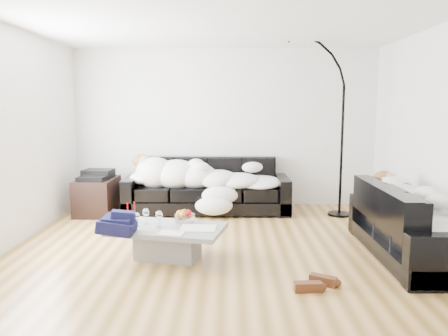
{
  "coord_description": "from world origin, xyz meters",
  "views": [
    {
      "loc": [
        0.06,
        -5.05,
        1.65
      ],
      "look_at": [
        0.0,
        0.3,
        0.9
      ],
      "focal_mm": 35.0,
      "sensor_mm": 36.0,
      "label": 1
    }
  ],
  "objects_px": {
    "floor_lamp": "(342,137)",
    "stereo": "(96,175)",
    "fruit_bowl": "(185,216)",
    "sofa_back": "(207,185)",
    "wine_glass_a": "(146,216)",
    "sleeper_back": "(207,172)",
    "sleeper_right": "(413,202)",
    "candle_right": "(135,212)",
    "shoes": "(315,283)",
    "sofa_right": "(412,222)",
    "coffee_table": "(168,242)",
    "candle_left": "(128,212)",
    "av_cabinet": "(97,196)",
    "wine_glass_c": "(159,219)",
    "wine_glass_b": "(137,219)"
  },
  "relations": [
    {
      "from": "floor_lamp",
      "to": "stereo",
      "type": "bearing_deg",
      "value": -163.8
    },
    {
      "from": "fruit_bowl",
      "to": "sofa_back",
      "type": "bearing_deg",
      "value": 85.47
    },
    {
      "from": "fruit_bowl",
      "to": "wine_glass_a",
      "type": "relative_size",
      "value": 1.3
    },
    {
      "from": "sleeper_back",
      "to": "sleeper_right",
      "type": "xyz_separation_m",
      "value": [
        2.36,
        -2.06,
        -0.01
      ]
    },
    {
      "from": "fruit_bowl",
      "to": "candle_right",
      "type": "relative_size",
      "value": 1.04
    },
    {
      "from": "wine_glass_a",
      "to": "shoes",
      "type": "xyz_separation_m",
      "value": [
        1.72,
        -0.91,
        -0.39
      ]
    },
    {
      "from": "sofa_back",
      "to": "candle_right",
      "type": "relative_size",
      "value": 11.55
    },
    {
      "from": "sofa_back",
      "to": "sofa_right",
      "type": "bearing_deg",
      "value": -41.78
    },
    {
      "from": "coffee_table",
      "to": "shoes",
      "type": "relative_size",
      "value": 2.83
    },
    {
      "from": "sofa_right",
      "to": "coffee_table",
      "type": "bearing_deg",
      "value": 91.35
    },
    {
      "from": "floor_lamp",
      "to": "candle_left",
      "type": "bearing_deg",
      "value": -131.69
    },
    {
      "from": "fruit_bowl",
      "to": "floor_lamp",
      "type": "distance_m",
      "value": 2.91
    },
    {
      "from": "fruit_bowl",
      "to": "candle_left",
      "type": "distance_m",
      "value": 0.66
    },
    {
      "from": "sofa_back",
      "to": "coffee_table",
      "type": "bearing_deg",
      "value": -98.55
    },
    {
      "from": "candle_left",
      "to": "stereo",
      "type": "bearing_deg",
      "value": 116.58
    },
    {
      "from": "candle_right",
      "to": "shoes",
      "type": "distance_m",
      "value": 2.18
    },
    {
      "from": "candle_right",
      "to": "sleeper_right",
      "type": "bearing_deg",
      "value": -3.07
    },
    {
      "from": "candle_right",
      "to": "av_cabinet",
      "type": "distance_m",
      "value": 2.03
    },
    {
      "from": "sofa_right",
      "to": "candle_right",
      "type": "xyz_separation_m",
      "value": [
        -3.09,
        0.17,
        0.07
      ]
    },
    {
      "from": "sleeper_right",
      "to": "wine_glass_c",
      "type": "xyz_separation_m",
      "value": [
        -2.77,
        -0.09,
        -0.18
      ]
    },
    {
      "from": "wine_glass_b",
      "to": "candle_left",
      "type": "bearing_deg",
      "value": 127.08
    },
    {
      "from": "wine_glass_c",
      "to": "floor_lamp",
      "type": "xyz_separation_m",
      "value": [
        2.46,
        1.96,
        0.76
      ]
    },
    {
      "from": "wine_glass_c",
      "to": "sofa_back",
      "type": "bearing_deg",
      "value": 79.39
    },
    {
      "from": "wine_glass_c",
      "to": "floor_lamp",
      "type": "distance_m",
      "value": 3.24
    },
    {
      "from": "wine_glass_b",
      "to": "av_cabinet",
      "type": "bearing_deg",
      "value": 117.7
    },
    {
      "from": "sleeper_back",
      "to": "sofa_right",
      "type": "bearing_deg",
      "value": -41.09
    },
    {
      "from": "sleeper_back",
      "to": "candle_left",
      "type": "xyz_separation_m",
      "value": [
        -0.81,
        -1.9,
        -0.18
      ]
    },
    {
      "from": "sofa_right",
      "to": "sleeper_back",
      "type": "bearing_deg",
      "value": 48.91
    },
    {
      "from": "wine_glass_b",
      "to": "shoes",
      "type": "height_order",
      "value": "wine_glass_b"
    },
    {
      "from": "sleeper_right",
      "to": "coffee_table",
      "type": "height_order",
      "value": "sleeper_right"
    },
    {
      "from": "sofa_right",
      "to": "stereo",
      "type": "distance_m",
      "value": 4.51
    },
    {
      "from": "floor_lamp",
      "to": "sleeper_right",
      "type": "bearing_deg",
      "value": -63.18
    },
    {
      "from": "sleeper_back",
      "to": "sleeper_right",
      "type": "relative_size",
      "value": 1.3
    },
    {
      "from": "candle_left",
      "to": "av_cabinet",
      "type": "height_order",
      "value": "candle_left"
    },
    {
      "from": "candle_right",
      "to": "stereo",
      "type": "height_order",
      "value": "stereo"
    },
    {
      "from": "sofa_right",
      "to": "sleeper_right",
      "type": "bearing_deg",
      "value": 0.0
    },
    {
      "from": "wine_glass_a",
      "to": "candle_right",
      "type": "xyz_separation_m",
      "value": [
        -0.15,
        0.13,
        0.02
      ]
    },
    {
      "from": "sleeper_back",
      "to": "av_cabinet",
      "type": "distance_m",
      "value": 1.75
    },
    {
      "from": "wine_glass_b",
      "to": "stereo",
      "type": "xyz_separation_m",
      "value": [
        -1.04,
        1.98,
        0.19
      ]
    },
    {
      "from": "fruit_bowl",
      "to": "av_cabinet",
      "type": "height_order",
      "value": "av_cabinet"
    },
    {
      "from": "sofa_back",
      "to": "candle_right",
      "type": "distance_m",
      "value": 2.08
    },
    {
      "from": "wine_glass_b",
      "to": "stereo",
      "type": "bearing_deg",
      "value": 117.7
    },
    {
      "from": "sofa_back",
      "to": "sofa_right",
      "type": "height_order",
      "value": "sofa_back"
    },
    {
      "from": "sleeper_right",
      "to": "wine_glass_a",
      "type": "bearing_deg",
      "value": 89.22
    },
    {
      "from": "coffee_table",
      "to": "candle_left",
      "type": "distance_m",
      "value": 0.6
    },
    {
      "from": "sleeper_right",
      "to": "floor_lamp",
      "type": "relative_size",
      "value": 0.7
    },
    {
      "from": "wine_glass_c",
      "to": "floor_lamp",
      "type": "height_order",
      "value": "floor_lamp"
    },
    {
      "from": "candle_right",
      "to": "stereo",
      "type": "relative_size",
      "value": 0.51
    },
    {
      "from": "wine_glass_a",
      "to": "candle_left",
      "type": "bearing_deg",
      "value": 153.75
    },
    {
      "from": "coffee_table",
      "to": "wine_glass_c",
      "type": "distance_m",
      "value": 0.28
    }
  ]
}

